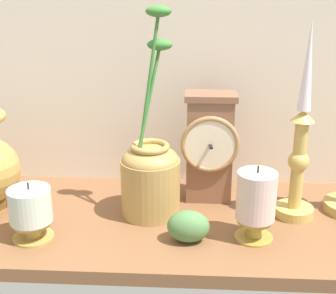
{
  "coord_description": "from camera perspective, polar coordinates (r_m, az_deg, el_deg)",
  "views": [
    {
      "loc": [
        7.27,
        -80.01,
        42.94
      ],
      "look_at": [
        2.7,
        0.0,
        14.0
      ],
      "focal_mm": 51.69,
      "sensor_mm": 36.0,
      "label": 1
    }
  ],
  "objects": [
    {
      "name": "brass_vase_jar",
      "position": [
        0.89,
        -2.06,
        -3.21
      ],
      "size": [
        10.98,
        10.98,
        37.95
      ],
      "color": "#B18B4C",
      "rests_on": "ground_plane"
    },
    {
      "name": "ivy_sprig",
      "position": [
        0.82,
        2.41,
        -9.33
      ],
      "size": [
        7.19,
        5.03,
        5.53
      ],
      "color": "#507F47",
      "rests_on": "ground_plane"
    },
    {
      "name": "back_wall",
      "position": [
        0.99,
        -0.97,
        13.82
      ],
      "size": [
        120.0,
        2.0,
        65.0
      ],
      "primitive_type": "cube",
      "color": "beige",
      "rests_on": "ground_plane"
    },
    {
      "name": "ground_plane",
      "position": [
        0.92,
        -1.7,
        -8.94
      ],
      "size": [
        100.0,
        36.0,
        2.4
      ],
      "primitive_type": "cube",
      "color": "brown"
    },
    {
      "name": "pillar_candle_near_clock",
      "position": [
        0.83,
        10.32,
        -6.39
      ],
      "size": [
        6.65,
        6.65,
        13.37
      ],
      "color": "#AC8F3A",
      "rests_on": "ground_plane"
    },
    {
      "name": "pillar_candle_front",
      "position": [
        0.85,
        -15.88,
        -7.26
      ],
      "size": [
        7.19,
        7.19,
        10.38
      ],
      "color": "#B39347",
      "rests_on": "ground_plane"
    },
    {
      "name": "candlestick_tall_center",
      "position": [
        0.9,
        15.27,
        -0.29
      ],
      "size": [
        7.24,
        7.24,
        36.01
      ],
      "color": "tan",
      "rests_on": "ground_plane"
    },
    {
      "name": "mantel_clock",
      "position": [
        0.94,
        4.92,
        0.07
      ],
      "size": [
        11.18,
        8.52,
        21.67
      ],
      "color": "brown",
      "rests_on": "ground_plane"
    }
  ]
}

